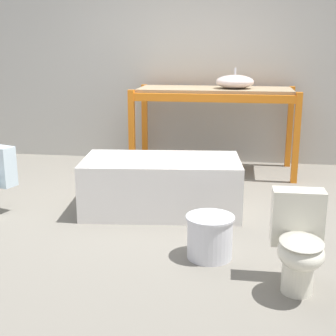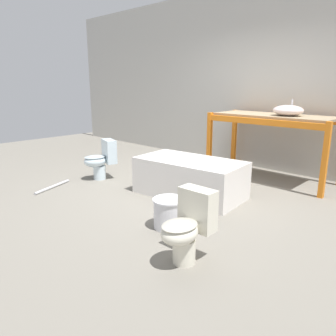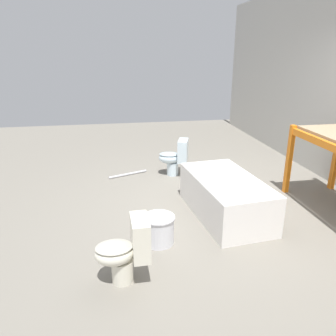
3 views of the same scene
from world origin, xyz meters
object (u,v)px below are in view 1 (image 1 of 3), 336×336
at_px(sink_basin, 235,82).
at_px(toilet_far, 299,242).
at_px(bathtub_main, 162,181).
at_px(bucket_white, 210,236).

bearing_deg(sink_basin, toilet_far, -80.69).
bearing_deg(bathtub_main, bucket_white, -67.39).
relative_size(bathtub_main, toilet_far, 2.42).
xyz_separation_m(bathtub_main, toilet_far, (1.11, -1.34, 0.03)).
bearing_deg(bucket_white, toilet_far, -33.66).
distance_m(toilet_far, bucket_white, 0.72).
relative_size(sink_basin, toilet_far, 0.71).
relative_size(sink_basin, bathtub_main, 0.29).
height_order(sink_basin, bucket_white, sink_basin).
xyz_separation_m(toilet_far, bucket_white, (-0.59, 0.39, -0.16)).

